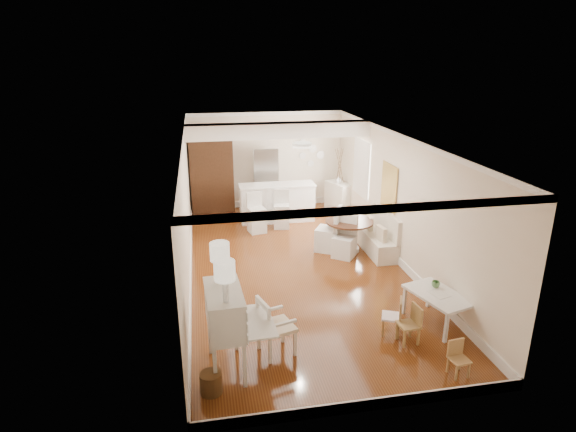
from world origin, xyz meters
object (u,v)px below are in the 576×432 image
object	(u,v)px
wicker_basket	(211,383)
pantry_cabinet	(212,173)
kids_table	(437,309)
sideboard	(339,197)
kids_chair_a	(408,324)
slip_chair_far	(328,229)
slip_chair_near	(345,237)
gustavian_armchair	(276,326)
secretary_bureau	(225,331)
kids_chair_c	(459,359)
dining_table	(349,236)
fridge	(278,179)
bar_stool_left	(257,213)
kids_chair_b	(392,316)
breakfast_counter	(277,203)
bar_stool_right	(282,209)

from	to	relation	value
wicker_basket	pantry_cabinet	size ratio (longest dim) A/B	0.13
kids_table	sideboard	bearing A→B (deg)	89.09
wicker_basket	kids_chair_a	xyz separation A→B (m)	(3.13, 0.64, 0.17)
slip_chair_far	slip_chair_near	bearing A→B (deg)	60.56
gustavian_armchair	pantry_cabinet	size ratio (longest dim) A/B	0.41
secretary_bureau	kids_chair_a	bearing A→B (deg)	0.53
kids_chair_c	slip_chair_far	xyz separation A→B (m)	(-0.62, 4.83, 0.27)
secretary_bureau	dining_table	bearing A→B (deg)	49.22
fridge	kids_chair_a	bearing A→B (deg)	-83.10
kids_chair_a	bar_stool_left	xyz separation A→B (m)	(-1.74, 5.41, 0.19)
kids_chair_b	gustavian_armchair	bearing A→B (deg)	-61.28
kids_chair_c	wicker_basket	bearing A→B (deg)	168.42
kids_chair_c	breakfast_counter	bearing A→B (deg)	94.41
kids_chair_b	slip_chair_near	bearing A→B (deg)	-159.45
gustavian_armchair	bar_stool_left	xyz separation A→B (m)	(0.35, 5.29, 0.04)
bar_stool_right	fridge	xyz separation A→B (m)	(0.18, 1.63, 0.40)
gustavian_armchair	wicker_basket	bearing A→B (deg)	109.92
wicker_basket	fridge	size ratio (longest dim) A/B	0.17
slip_chair_near	gustavian_armchair	bearing A→B (deg)	-84.82
gustavian_armchair	kids_chair_c	size ratio (longest dim) A/B	1.74
slip_chair_far	breakfast_counter	xyz separation A→B (m)	(-0.82, 2.30, -0.02)
kids_table	bar_stool_left	distance (m)	5.55
wicker_basket	pantry_cabinet	xyz separation A→B (m)	(0.35, 7.93, 1.00)
bar_stool_right	sideboard	world-z (taller)	bar_stool_right
gustavian_armchair	kids_chair_b	distance (m)	1.95
slip_chair_near	pantry_cabinet	distance (m)	4.78
slip_chair_far	bar_stool_left	world-z (taller)	slip_chair_far
secretary_bureau	kids_chair_a	distance (m)	2.90
kids_chair_b	bar_stool_right	bearing A→B (deg)	-146.96
secretary_bureau	kids_table	distance (m)	3.67
wicker_basket	slip_chair_near	xyz separation A→B (m)	(3.13, 4.11, 0.33)
slip_chair_far	bar_stool_left	size ratio (longest dim) A/B	1.05
secretary_bureau	pantry_cabinet	xyz separation A→B (m)	(0.10, 7.46, 0.51)
slip_chair_near	pantry_cabinet	xyz separation A→B (m)	(-2.78, 3.82, 0.67)
kids_table	breakfast_counter	bearing A→B (deg)	107.33
bar_stool_right	kids_chair_c	bearing A→B (deg)	-68.05
kids_table	kids_chair_c	xyz separation A→B (m)	(-0.35, -1.36, -0.01)
breakfast_counter	bar_stool_right	bearing A→B (deg)	-87.81
breakfast_counter	sideboard	xyz separation A→B (m)	(1.90, 0.53, -0.09)
kids_table	dining_table	size ratio (longest dim) A/B	1.02
kids_chair_b	slip_chair_far	size ratio (longest dim) A/B	0.60
pantry_cabinet	sideboard	xyz separation A→B (m)	(3.60, -0.55, -0.73)
gustavian_armchair	kids_chair_a	distance (m)	2.11
kids_chair_b	kids_table	bearing A→B (deg)	123.31
slip_chair_far	bar_stool_right	world-z (taller)	slip_chair_far
kids_chair_b	pantry_cabinet	size ratio (longest dim) A/B	0.28
kids_table	slip_chair_near	bearing A→B (deg)	103.35
kids_chair_c	slip_chair_near	xyz separation A→B (m)	(-0.37, 4.39, 0.21)
gustavian_armchair	kids_chair_c	world-z (taller)	gustavian_armchair
slip_chair_far	breakfast_counter	distance (m)	2.45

